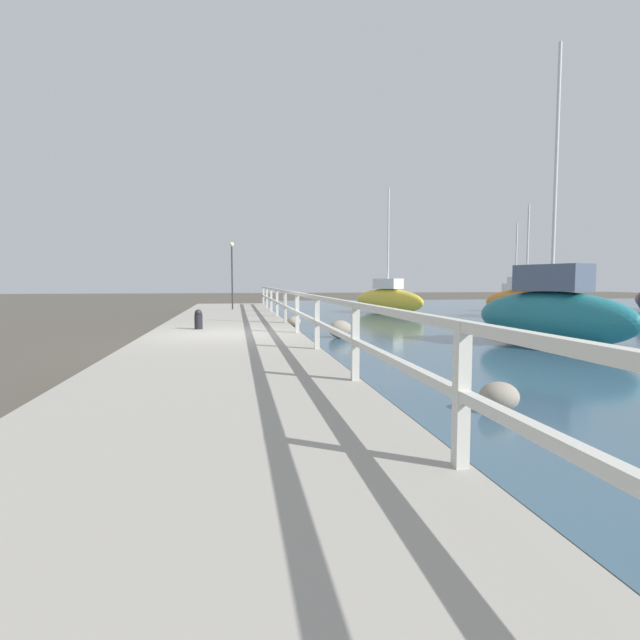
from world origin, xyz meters
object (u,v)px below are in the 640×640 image
object	(u,v)px
dock_lamp	(232,264)
sailboat_orange	(526,301)
mooring_bollard	(198,319)
sailboat_teal	(551,313)
sailboat_yellow	(388,299)
sailboat_gray	(515,300)

from	to	relation	value
dock_lamp	sailboat_orange	bearing A→B (deg)	-15.66
mooring_bollard	sailboat_teal	distance (m)	9.49
sailboat_teal	sailboat_yellow	bearing A→B (deg)	72.00
dock_lamp	sailboat_orange	world-z (taller)	sailboat_orange
sailboat_yellow	mooring_bollard	bearing A→B (deg)	-150.62
sailboat_yellow	dock_lamp	bearing A→B (deg)	162.21
dock_lamp	sailboat_yellow	size ratio (longest dim) A/B	0.51
sailboat_orange	mooring_bollard	bearing A→B (deg)	-171.37
dock_lamp	sailboat_gray	size ratio (longest dim) A/B	0.67
sailboat_teal	sailboat_yellow	distance (m)	13.13
sailboat_orange	sailboat_yellow	bearing A→B (deg)	126.98
sailboat_teal	sailboat_gray	world-z (taller)	sailboat_teal
sailboat_gray	sailboat_yellow	bearing A→B (deg)	168.27
dock_lamp	mooring_bollard	bearing A→B (deg)	-95.07
mooring_bollard	dock_lamp	distance (m)	10.23
dock_lamp	sailboat_gray	bearing A→B (deg)	2.97
mooring_bollard	sailboat_orange	bearing A→B (deg)	24.20
sailboat_gray	mooring_bollard	bearing A→B (deg)	-161.48
mooring_bollard	sailboat_teal	world-z (taller)	sailboat_teal
sailboat_teal	sailboat_orange	bearing A→B (deg)	42.00
sailboat_orange	sailboat_yellow	size ratio (longest dim) A/B	0.80
dock_lamp	sailboat_gray	world-z (taller)	sailboat_gray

